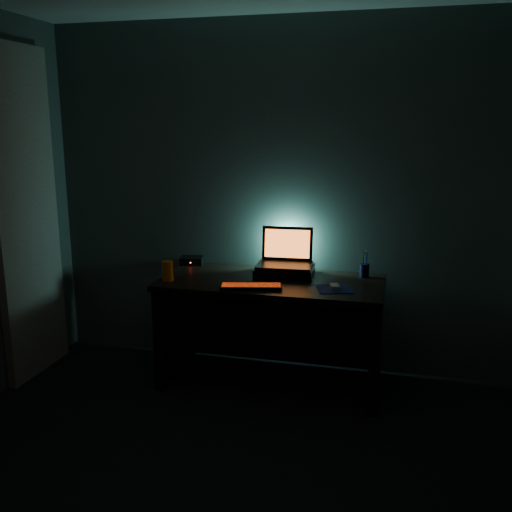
{
  "coord_description": "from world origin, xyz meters",
  "views": [
    {
      "loc": [
        0.79,
        -2.01,
        1.78
      ],
      "look_at": [
        -0.1,
        1.57,
        0.92
      ],
      "focal_mm": 40.0,
      "sensor_mm": 36.0,
      "label": 1
    }
  ],
  "objects_px": {
    "keyboard": "(251,286)",
    "juice_glass": "(167,271)",
    "pen_cup": "(364,270)",
    "router": "(192,261)",
    "laptop": "(286,257)",
    "mouse": "(335,287)"
  },
  "relations": [
    {
      "from": "router",
      "to": "laptop",
      "type": "bearing_deg",
      "value": -19.57
    },
    {
      "from": "juice_glass",
      "to": "pen_cup",
      "type": "bearing_deg",
      "value": 17.56
    },
    {
      "from": "laptop",
      "to": "juice_glass",
      "type": "distance_m",
      "value": 0.83
    },
    {
      "from": "keyboard",
      "to": "mouse",
      "type": "xyz_separation_m",
      "value": [
        0.52,
        0.11,
        0.01
      ]
    },
    {
      "from": "router",
      "to": "pen_cup",
      "type": "bearing_deg",
      "value": -15.39
    },
    {
      "from": "laptop",
      "to": "mouse",
      "type": "relative_size",
      "value": 4.49
    },
    {
      "from": "keyboard",
      "to": "juice_glass",
      "type": "height_order",
      "value": "juice_glass"
    },
    {
      "from": "laptop",
      "to": "mouse",
      "type": "height_order",
      "value": "laptop"
    },
    {
      "from": "pen_cup",
      "to": "router",
      "type": "xyz_separation_m",
      "value": [
        -1.28,
        0.06,
        -0.02
      ]
    },
    {
      "from": "pen_cup",
      "to": "mouse",
      "type": "bearing_deg",
      "value": -115.18
    },
    {
      "from": "laptop",
      "to": "juice_glass",
      "type": "xyz_separation_m",
      "value": [
        -0.74,
        -0.38,
        -0.05
      ]
    },
    {
      "from": "mouse",
      "to": "router",
      "type": "distance_m",
      "value": 1.19
    },
    {
      "from": "laptop",
      "to": "router",
      "type": "relative_size",
      "value": 2.07
    },
    {
      "from": "keyboard",
      "to": "laptop",
      "type": "bearing_deg",
      "value": 58.17
    },
    {
      "from": "keyboard",
      "to": "pen_cup",
      "type": "xyz_separation_m",
      "value": [
        0.69,
        0.46,
        0.03
      ]
    },
    {
      "from": "pen_cup",
      "to": "juice_glass",
      "type": "distance_m",
      "value": 1.34
    },
    {
      "from": "laptop",
      "to": "juice_glass",
      "type": "bearing_deg",
      "value": -156.45
    },
    {
      "from": "keyboard",
      "to": "pen_cup",
      "type": "height_order",
      "value": "pen_cup"
    },
    {
      "from": "laptop",
      "to": "juice_glass",
      "type": "height_order",
      "value": "laptop"
    },
    {
      "from": "laptop",
      "to": "keyboard",
      "type": "relative_size",
      "value": 0.96
    },
    {
      "from": "keyboard",
      "to": "router",
      "type": "xyz_separation_m",
      "value": [
        -0.59,
        0.52,
        0.02
      ]
    },
    {
      "from": "router",
      "to": "keyboard",
      "type": "bearing_deg",
      "value": -53.65
    }
  ]
}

